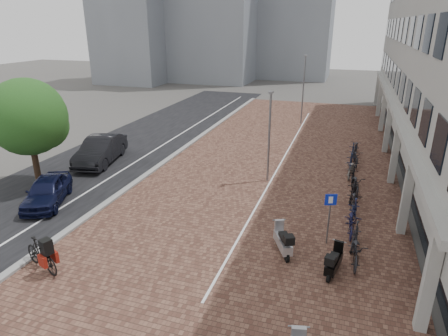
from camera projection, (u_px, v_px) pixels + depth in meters
ground at (179, 246)px, 15.95m from camera, size 140.00×140.00×0.00m
plaza_brick at (280, 160)px, 26.04m from camera, size 14.50×42.00×0.04m
street_asphalt at (136, 145)px, 29.26m from camera, size 8.00×50.00×0.03m
curb at (183, 149)px, 28.09m from camera, size 0.35×42.00×0.14m
lane_line at (160, 147)px, 28.67m from camera, size 0.12×44.00×0.00m
parking_line at (283, 159)px, 25.97m from camera, size 0.10×30.00×0.00m
car_navy at (47, 191)px, 19.48m from camera, size 3.16×4.43×1.40m
car_dark at (101, 150)px, 25.23m from camera, size 2.87×5.48×1.72m
hero_bike at (41, 254)px, 14.21m from camera, size 2.15×1.26×1.46m
scooter_front at (283, 240)px, 15.24m from camera, size 1.26×1.81×1.20m
scooter_mid at (334, 261)px, 13.99m from camera, size 0.81×1.67×1.11m
parking_sign at (330, 211)px, 15.56m from camera, size 0.46×0.20×2.28m
lamp_near at (269, 138)px, 21.66m from camera, size 0.12×0.12×5.14m
lamp_far at (303, 91)px, 34.30m from camera, size 0.12×0.12×6.02m
street_tree at (31, 119)px, 20.70m from camera, size 4.13×4.13×6.01m
bike_row at (354, 183)px, 20.82m from camera, size 1.20×15.81×1.05m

